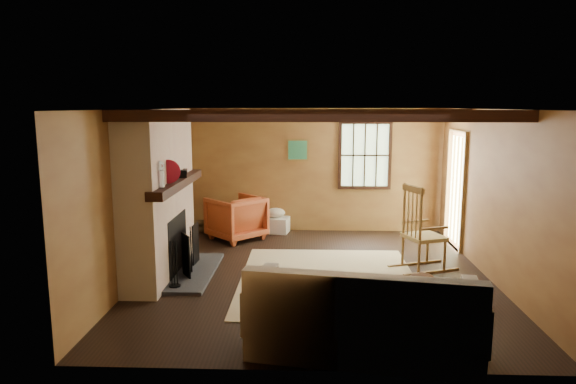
{
  "coord_description": "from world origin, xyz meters",
  "views": [
    {
      "loc": [
        -0.1,
        -7.2,
        2.45
      ],
      "look_at": [
        -0.4,
        0.4,
        1.17
      ],
      "focal_mm": 32.0,
      "sensor_mm": 36.0,
      "label": 1
    }
  ],
  "objects_px": {
    "fireplace": "(160,200)",
    "laundry_basket": "(276,225)",
    "sofa": "(364,321)",
    "armchair": "(236,218)",
    "rocking_chair": "(421,234)"
  },
  "relations": [
    {
      "from": "laundry_basket",
      "to": "fireplace",
      "type": "bearing_deg",
      "value": -120.54
    },
    {
      "from": "rocking_chair",
      "to": "laundry_basket",
      "type": "bearing_deg",
      "value": 25.41
    },
    {
      "from": "laundry_basket",
      "to": "armchair",
      "type": "xyz_separation_m",
      "value": [
        -0.7,
        -0.55,
        0.26
      ]
    },
    {
      "from": "laundry_basket",
      "to": "rocking_chair",
      "type": "bearing_deg",
      "value": -43.36
    },
    {
      "from": "sofa",
      "to": "armchair",
      "type": "relative_size",
      "value": 2.71
    },
    {
      "from": "laundry_basket",
      "to": "sofa",
      "type": "bearing_deg",
      "value": -76.41
    },
    {
      "from": "fireplace",
      "to": "laundry_basket",
      "type": "bearing_deg",
      "value": 59.46
    },
    {
      "from": "fireplace",
      "to": "laundry_basket",
      "type": "relative_size",
      "value": 4.8
    },
    {
      "from": "laundry_basket",
      "to": "armchair",
      "type": "relative_size",
      "value": 0.56
    },
    {
      "from": "fireplace",
      "to": "armchair",
      "type": "bearing_deg",
      "value": 68.05
    },
    {
      "from": "sofa",
      "to": "laundry_basket",
      "type": "bearing_deg",
      "value": 112.99
    },
    {
      "from": "fireplace",
      "to": "armchair",
      "type": "xyz_separation_m",
      "value": [
        0.81,
        2.0,
        -0.7
      ]
    },
    {
      "from": "sofa",
      "to": "laundry_basket",
      "type": "height_order",
      "value": "sofa"
    },
    {
      "from": "armchair",
      "to": "sofa",
      "type": "bearing_deg",
      "value": 68.41
    },
    {
      "from": "laundry_basket",
      "to": "armchair",
      "type": "distance_m",
      "value": 0.92
    }
  ]
}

